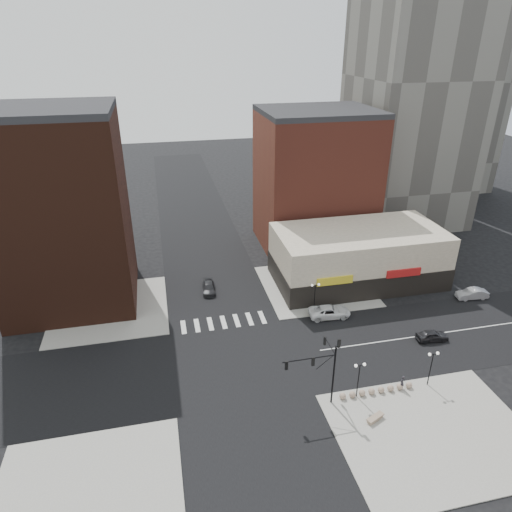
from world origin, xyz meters
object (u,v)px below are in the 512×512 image
object	(u,v)px
white_suv	(330,312)
dark_sedan_east	(432,335)
pedestrian	(402,383)
street_lamp_ne	(315,290)
traffic_signal	(324,363)
silver_sedan	(472,294)
street_lamp_se_a	(359,372)
stone_bench	(375,418)
dark_sedan_north	(209,288)
street_lamp_se_b	(432,360)

from	to	relation	value
white_suv	dark_sedan_east	bearing A→B (deg)	-121.97
dark_sedan_east	pedestrian	distance (m)	10.51
dark_sedan_east	pedestrian	world-z (taller)	pedestrian
street_lamp_ne	traffic_signal	bearing A→B (deg)	-106.75
traffic_signal	silver_sedan	xyz separation A→B (m)	(27.37, 14.33, -4.24)
traffic_signal	street_lamp_se_a	xyz separation A→B (m)	(3.76, -0.17, -1.67)
traffic_signal	stone_bench	bearing A→B (deg)	-40.00
dark_sedan_north	traffic_signal	bearing A→B (deg)	-66.64
street_lamp_se_b	white_suv	bearing A→B (deg)	110.45
street_lamp_ne	stone_bench	bearing A→B (deg)	-91.69
traffic_signal	dark_sedan_north	world-z (taller)	traffic_signal
stone_bench	traffic_signal	bearing A→B (deg)	115.89
street_lamp_ne	silver_sedan	xyz separation A→B (m)	(22.61, -1.50, -2.57)
street_lamp_se_b	street_lamp_ne	bearing A→B (deg)	113.63
street_lamp_ne	dark_sedan_east	distance (m)	15.08
dark_sedan_east	pedestrian	size ratio (longest dim) A/B	2.34
street_lamp_se_b	pedestrian	distance (m)	3.82
pedestrian	street_lamp_ne	bearing A→B (deg)	-111.48
white_suv	dark_sedan_north	world-z (taller)	white_suv
street_lamp_ne	dark_sedan_north	xyz separation A→B (m)	(-12.93, 8.37, -2.67)
traffic_signal	street_lamp_se_a	world-z (taller)	traffic_signal
dark_sedan_north	silver_sedan	bearing A→B (deg)	-10.81
dark_sedan_east	stone_bench	size ratio (longest dim) A/B	1.93
dark_sedan_east	stone_bench	xyz separation A→B (m)	(-12.38, -10.35, -0.30)
street_lamp_se_b	dark_sedan_east	bearing A→B (deg)	55.52
dark_sedan_east	stone_bench	world-z (taller)	dark_sedan_east
street_lamp_se_a	dark_sedan_east	xyz separation A→B (m)	(12.81, 7.00, -2.63)
dark_sedan_north	stone_bench	xyz separation A→B (m)	(12.36, -27.72, -0.26)
dark_sedan_east	dark_sedan_north	xyz separation A→B (m)	(-24.74, 17.36, -0.04)
white_suv	stone_bench	distance (m)	17.99
street_lamp_se_a	street_lamp_ne	distance (m)	16.03
silver_sedan	dark_sedan_north	world-z (taller)	silver_sedan
street_lamp_se_a	stone_bench	bearing A→B (deg)	-82.68
street_lamp_ne	dark_sedan_east	size ratio (longest dim) A/B	1.07
traffic_signal	street_lamp_se_b	xyz separation A→B (m)	(11.76, -0.17, -1.67)
dark_sedan_north	street_lamp_se_a	bearing A→B (deg)	-59.20
street_lamp_se_b	white_suv	world-z (taller)	street_lamp_se_b
street_lamp_se_a	dark_sedan_east	bearing A→B (deg)	28.67
street_lamp_se_a	dark_sedan_north	distance (m)	27.26
street_lamp_ne	pedestrian	world-z (taller)	street_lamp_ne
dark_sedan_east	dark_sedan_north	bearing A→B (deg)	58.69
traffic_signal	street_lamp_ne	world-z (taller)	traffic_signal
traffic_signal	pedestrian	size ratio (longest dim) A/B	4.68
white_suv	dark_sedan_east	world-z (taller)	white_suv
street_lamp_ne	silver_sedan	bearing A→B (deg)	-3.80
street_lamp_se_a	stone_bench	distance (m)	4.47
white_suv	pedestrian	world-z (taller)	pedestrian
street_lamp_se_a	pedestrian	distance (m)	5.50
traffic_signal	street_lamp_ne	size ratio (longest dim) A/B	1.87
street_lamp_se_a	dark_sedan_north	world-z (taller)	street_lamp_se_a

